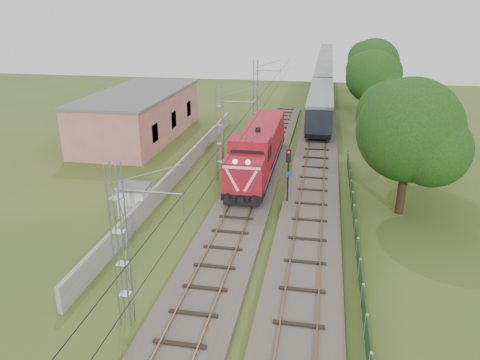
% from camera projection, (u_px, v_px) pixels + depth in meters
% --- Properties ---
extents(ground, '(140.00, 140.00, 0.00)m').
position_uv_depth(ground, '(225.00, 248.00, 29.08)').
color(ground, '#384E1D').
rests_on(ground, ground).
extents(track_main, '(4.20, 70.00, 0.45)m').
position_uv_depth(track_main, '(244.00, 202.00, 35.46)').
color(track_main, '#6B6054').
rests_on(track_main, ground).
extents(track_side, '(4.20, 80.00, 0.45)m').
position_uv_depth(track_side, '(316.00, 155.00, 46.60)').
color(track_side, '#6B6054').
rests_on(track_side, ground).
extents(catenary, '(3.31, 70.00, 8.00)m').
position_uv_depth(catenary, '(220.00, 134.00, 39.22)').
color(catenary, gray).
rests_on(catenary, ground).
extents(boundary_wall, '(0.25, 40.00, 1.50)m').
position_uv_depth(boundary_wall, '(181.00, 169.00, 40.97)').
color(boundary_wall, '#9E9E99').
rests_on(boundary_wall, ground).
extents(station_building, '(8.40, 20.40, 5.22)m').
position_uv_depth(station_building, '(140.00, 114.00, 52.81)').
color(station_building, tan).
rests_on(station_building, ground).
extents(fence, '(0.12, 32.00, 1.20)m').
position_uv_depth(fence, '(355.00, 228.00, 30.28)').
color(fence, black).
rests_on(fence, ground).
extents(locomotive, '(3.07, 17.55, 4.46)m').
position_uv_depth(locomotive, '(259.00, 148.00, 41.40)').
color(locomotive, black).
rests_on(locomotive, ground).
extents(coach_rake, '(3.01, 89.91, 3.48)m').
position_uv_depth(coach_rake, '(324.00, 70.00, 91.22)').
color(coach_rake, black).
rests_on(coach_rake, ground).
extents(signal_post, '(0.46, 0.38, 4.41)m').
position_uv_depth(signal_post, '(288.00, 167.00, 34.34)').
color(signal_post, black).
rests_on(signal_post, ground).
extents(relay_hut, '(2.32, 2.32, 2.23)m').
position_uv_depth(relay_hut, '(134.00, 200.00, 33.34)').
color(relay_hut, silver).
rests_on(relay_hut, ground).
extents(tree_a, '(7.55, 7.19, 9.78)m').
position_uv_depth(tree_a, '(411.00, 131.00, 31.82)').
color(tree_a, '#332315').
rests_on(tree_a, ground).
extents(tree_b, '(6.88, 6.55, 8.92)m').
position_uv_depth(tree_b, '(414.00, 120.00, 37.50)').
color(tree_b, '#332315').
rests_on(tree_b, ground).
extents(tree_c, '(7.02, 6.69, 9.10)m').
position_uv_depth(tree_c, '(373.00, 77.00, 59.18)').
color(tree_c, '#332315').
rests_on(tree_c, ground).
extents(tree_d, '(7.67, 7.31, 9.94)m').
position_uv_depth(tree_d, '(374.00, 65.00, 66.62)').
color(tree_d, '#332315').
rests_on(tree_d, ground).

